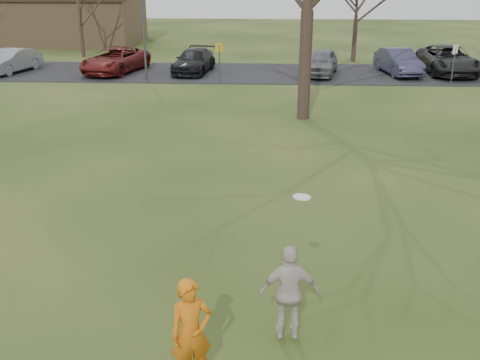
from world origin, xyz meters
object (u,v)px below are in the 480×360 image
car_5 (398,62)px  lamp_post (142,4)px  car_6 (448,60)px  player_defender (191,333)px  building (12,17)px  car_1 (12,61)px  car_3 (194,61)px  catching_play (290,292)px  car_2 (115,60)px  car_4 (321,62)px

car_5 → lamp_post: bearing=-179.4°
car_5 → car_6: size_ratio=0.77×
player_defender → building: size_ratio=0.08×
car_1 → building: size_ratio=0.19×
car_3 → car_5: 11.62m
player_defender → building: 43.20m
car_1 → car_5: 22.10m
player_defender → catching_play: bearing=11.6°
building → lamp_post: bearing=-47.9°
car_2 → lamp_post: (2.23, -2.19, 3.23)m
player_defender → car_5: bearing=48.0°
car_3 → car_5: (11.62, 0.03, 0.05)m
player_defender → lamp_post: bearing=79.6°
car_6 → car_2: bearing=-178.0°
car_4 → lamp_post: (-9.47, -2.04, 3.22)m
player_defender → building: (-19.52, 38.52, 1.07)m
car_1 → car_6: size_ratio=0.73×
player_defender → car_5: player_defender is taller
car_2 → car_4: car_4 is taller
car_4 → car_6: bearing=18.5°
car_3 → lamp_post: (-2.27, -2.43, 3.28)m
player_defender → lamp_post: size_ratio=0.27×
player_defender → catching_play: 1.79m
car_2 → car_3: (4.50, 0.24, -0.06)m
player_defender → car_1: player_defender is taller
car_1 → lamp_post: (8.21, -1.95, 3.27)m
car_4 → catching_play: 24.15m
car_1 → car_3: 10.49m
car_5 → car_2: bearing=171.5°
car_1 → lamp_post: bearing=0.9°
car_3 → building: size_ratio=0.22×
car_3 → car_1: bearing=-170.4°
car_5 → catching_play: (-6.90, -24.43, 0.19)m
player_defender → car_6: 28.20m
player_defender → car_4: bearing=57.2°
car_2 → lamp_post: size_ratio=0.81×
player_defender → car_3: (-3.26, 25.44, -0.17)m
car_3 → car_4: bearing=3.9°
car_3 → catching_play: catching_play is taller
lamp_post → player_defender: bearing=-76.5°
car_1 → lamp_post: 9.05m
player_defender → car_1: bearing=95.0°
car_3 → car_6: (14.47, 0.43, 0.12)m
player_defender → car_6: size_ratio=0.31×
car_6 → lamp_post: size_ratio=0.88×
car_1 → building: 14.78m
car_3 → car_4: car_4 is taller
player_defender → car_2: 26.37m
car_4 → car_5: car_4 is taller
building → car_4: bearing=-29.8°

